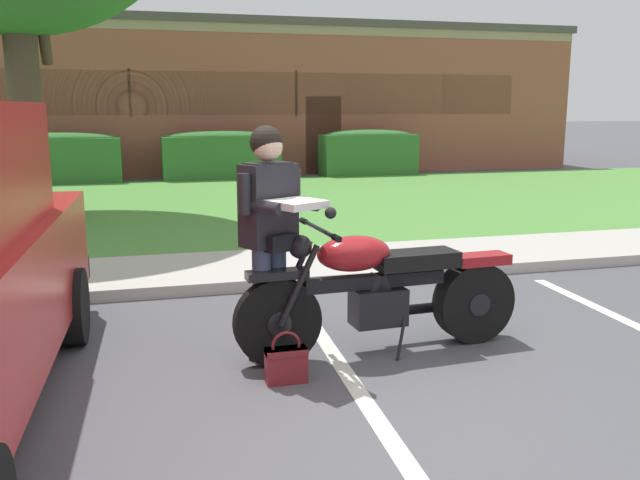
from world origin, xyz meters
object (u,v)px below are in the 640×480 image
(brick_building, at_px, (130,99))
(motorcycle, at_px, (392,289))
(handbag, at_px, (286,362))
(hedge_center_right, at_px, (221,155))
(hedge_center_left, at_px, (56,158))
(hedge_right, at_px, (368,152))
(rider_person, at_px, (271,225))

(brick_building, bearing_deg, motorcycle, -84.18)
(handbag, relative_size, hedge_center_right, 0.12)
(hedge_center_left, bearing_deg, hedge_right, -0.00)
(rider_person, bearing_deg, hedge_center_right, 84.55)
(rider_person, height_order, handbag, rider_person)
(hedge_center_right, relative_size, hedge_right, 1.15)
(hedge_center_left, bearing_deg, brick_building, 73.06)
(motorcycle, distance_m, hedge_right, 13.13)
(rider_person, height_order, hedge_right, rider_person)
(motorcycle, height_order, rider_person, rider_person)
(rider_person, relative_size, hedge_center_left, 0.58)
(rider_person, bearing_deg, hedge_right, 67.88)
(hedge_center_right, relative_size, brick_building, 0.11)
(hedge_center_left, xyz_separation_m, brick_building, (1.74, 5.71, 1.42))
(handbag, xyz_separation_m, hedge_center_right, (1.17, 12.85, 0.51))
(rider_person, relative_size, hedge_right, 0.68)
(handbag, bearing_deg, hedge_center_left, 101.84)
(rider_person, distance_m, handbag, 0.96)
(rider_person, xyz_separation_m, hedge_center_right, (1.19, 12.44, -0.36))
(hedge_center_left, distance_m, hedge_center_right, 3.87)
(hedge_center_left, bearing_deg, handbag, -78.16)
(handbag, xyz_separation_m, hedge_center_left, (-2.70, 12.85, 0.51))
(motorcycle, height_order, hedge_center_left, hedge_center_left)
(hedge_center_left, xyz_separation_m, hedge_center_right, (3.87, -0.00, 0.00))
(motorcycle, relative_size, handbag, 6.23)
(hedge_right, distance_m, brick_building, 8.40)
(hedge_center_left, bearing_deg, motorcycle, -73.91)
(handbag, xyz_separation_m, brick_building, (-0.95, 18.57, 1.93))
(hedge_right, bearing_deg, brick_building, 136.39)
(hedge_center_right, bearing_deg, rider_person, -95.45)
(motorcycle, relative_size, rider_person, 1.32)
(hedge_right, bearing_deg, rider_person, -112.12)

